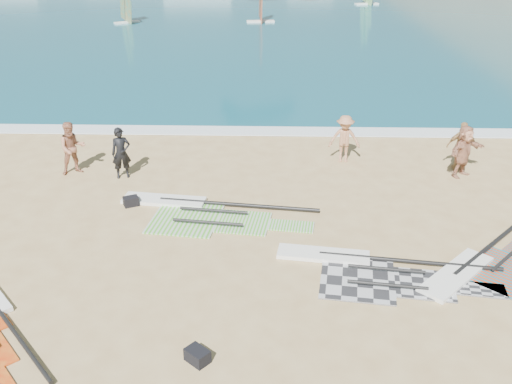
{
  "coord_description": "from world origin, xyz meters",
  "views": [
    {
      "loc": [
        0.19,
        -11.46,
        8.32
      ],
      "look_at": [
        -0.25,
        4.0,
        1.0
      ],
      "focal_mm": 40.0,
      "sensor_mm": 36.0,
      "label": 1
    }
  ],
  "objects_px": {
    "rig_grey": "(367,269)",
    "beachgoer_back": "(462,146)",
    "gear_bag_near": "(131,201)",
    "gear_bag_far": "(197,356)",
    "rig_green": "(199,211)",
    "beachgoer_right": "(464,151)",
    "rig_orange": "(499,263)",
    "person_wetsuit": "(121,153)",
    "beachgoer_left": "(72,148)",
    "beachgoer_mid": "(344,139)"
  },
  "relations": [
    {
      "from": "rig_orange",
      "to": "gear_bag_far",
      "type": "bearing_deg",
      "value": 160.6
    },
    {
      "from": "gear_bag_near",
      "to": "beachgoer_mid",
      "type": "bearing_deg",
      "value": 28.82
    },
    {
      "from": "rig_green",
      "to": "beachgoer_left",
      "type": "distance_m",
      "value": 5.82
    },
    {
      "from": "rig_orange",
      "to": "gear_bag_near",
      "type": "relative_size",
      "value": 12.14
    },
    {
      "from": "rig_grey",
      "to": "gear_bag_near",
      "type": "distance_m",
      "value": 7.99
    },
    {
      "from": "beachgoer_back",
      "to": "beachgoer_right",
      "type": "xyz_separation_m",
      "value": [
        -0.11,
        -0.6,
        0.04
      ]
    },
    {
      "from": "beachgoer_left",
      "to": "beachgoer_mid",
      "type": "height_order",
      "value": "beachgoer_left"
    },
    {
      "from": "rig_green",
      "to": "rig_orange",
      "type": "relative_size",
      "value": 1.14
    },
    {
      "from": "rig_orange",
      "to": "beachgoer_left",
      "type": "bearing_deg",
      "value": 109.58
    },
    {
      "from": "rig_green",
      "to": "rig_orange",
      "type": "distance_m",
      "value": 8.88
    },
    {
      "from": "rig_green",
      "to": "rig_orange",
      "type": "bearing_deg",
      "value": -11.23
    },
    {
      "from": "rig_green",
      "to": "beachgoer_left",
      "type": "xyz_separation_m",
      "value": [
        -4.89,
        3.02,
        0.92
      ]
    },
    {
      "from": "beachgoer_back",
      "to": "rig_grey",
      "type": "bearing_deg",
      "value": 63.24
    },
    {
      "from": "rig_orange",
      "to": "gear_bag_near",
      "type": "bearing_deg",
      "value": 116.28
    },
    {
      "from": "rig_orange",
      "to": "beachgoer_mid",
      "type": "height_order",
      "value": "beachgoer_mid"
    },
    {
      "from": "rig_green",
      "to": "beachgoer_back",
      "type": "distance_m",
      "value": 10.04
    },
    {
      "from": "rig_grey",
      "to": "rig_orange",
      "type": "height_order",
      "value": "rig_orange"
    },
    {
      "from": "gear_bag_near",
      "to": "rig_orange",
      "type": "bearing_deg",
      "value": -17.05
    },
    {
      "from": "gear_bag_near",
      "to": "person_wetsuit",
      "type": "xyz_separation_m",
      "value": [
        -0.79,
        2.27,
        0.78
      ]
    },
    {
      "from": "rig_orange",
      "to": "person_wetsuit",
      "type": "distance_m",
      "value": 12.76
    },
    {
      "from": "rig_grey",
      "to": "rig_green",
      "type": "distance_m",
      "value": 5.82
    },
    {
      "from": "person_wetsuit",
      "to": "beachgoer_right",
      "type": "bearing_deg",
      "value": -17.1
    },
    {
      "from": "rig_green",
      "to": "beachgoer_right",
      "type": "bearing_deg",
      "value": 26.56
    },
    {
      "from": "gear_bag_far",
      "to": "person_wetsuit",
      "type": "bearing_deg",
      "value": 112.05
    },
    {
      "from": "gear_bag_near",
      "to": "rig_green",
      "type": "bearing_deg",
      "value": -10.87
    },
    {
      "from": "rig_green",
      "to": "gear_bag_far",
      "type": "bearing_deg",
      "value": -75.95
    },
    {
      "from": "gear_bag_far",
      "to": "beachgoer_right",
      "type": "relative_size",
      "value": 0.26
    },
    {
      "from": "rig_grey",
      "to": "rig_green",
      "type": "height_order",
      "value": "rig_green"
    },
    {
      "from": "person_wetsuit",
      "to": "beachgoer_right",
      "type": "distance_m",
      "value": 12.21
    },
    {
      "from": "rig_orange",
      "to": "gear_bag_far",
      "type": "xyz_separation_m",
      "value": [
        -7.63,
        -3.93,
        0.1
      ]
    },
    {
      "from": "rig_orange",
      "to": "beachgoer_mid",
      "type": "bearing_deg",
      "value": 68.12
    },
    {
      "from": "gear_bag_near",
      "to": "gear_bag_far",
      "type": "relative_size",
      "value": 0.94
    },
    {
      "from": "person_wetsuit",
      "to": "beachgoer_left",
      "type": "relative_size",
      "value": 0.95
    },
    {
      "from": "rig_grey",
      "to": "beachgoer_right",
      "type": "distance_m",
      "value": 7.75
    },
    {
      "from": "rig_grey",
      "to": "beachgoer_mid",
      "type": "height_order",
      "value": "beachgoer_mid"
    },
    {
      "from": "rig_grey",
      "to": "beachgoer_mid",
      "type": "relative_size",
      "value": 3.25
    },
    {
      "from": "gear_bag_far",
      "to": "person_wetsuit",
      "type": "distance_m",
      "value": 10.25
    },
    {
      "from": "person_wetsuit",
      "to": "rig_orange",
      "type": "bearing_deg",
      "value": -45.13
    },
    {
      "from": "rig_orange",
      "to": "beachgoer_right",
      "type": "bearing_deg",
      "value": 36.38
    },
    {
      "from": "rig_orange",
      "to": "person_wetsuit",
      "type": "relative_size",
      "value": 3.06
    },
    {
      "from": "rig_orange",
      "to": "gear_bag_near",
      "type": "xyz_separation_m",
      "value": [
        -10.67,
        3.27,
        0.1
      ]
    },
    {
      "from": "rig_green",
      "to": "gear_bag_near",
      "type": "relative_size",
      "value": 13.82
    },
    {
      "from": "beachgoer_right",
      "to": "rig_orange",
      "type": "bearing_deg",
      "value": -134.89
    },
    {
      "from": "beachgoer_left",
      "to": "beachgoer_right",
      "type": "relative_size",
      "value": 1.02
    },
    {
      "from": "person_wetsuit",
      "to": "beachgoer_back",
      "type": "bearing_deg",
      "value": -14.35
    },
    {
      "from": "rig_grey",
      "to": "beachgoer_mid",
      "type": "distance_m",
      "value": 7.72
    },
    {
      "from": "rig_grey",
      "to": "beachgoer_back",
      "type": "height_order",
      "value": "beachgoer_back"
    },
    {
      "from": "rig_green",
      "to": "beachgoer_right",
      "type": "height_order",
      "value": "beachgoer_right"
    },
    {
      "from": "rig_grey",
      "to": "person_wetsuit",
      "type": "bearing_deg",
      "value": 151.11
    },
    {
      "from": "beachgoer_left",
      "to": "rig_orange",
      "type": "bearing_deg",
      "value": -52.19
    }
  ]
}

